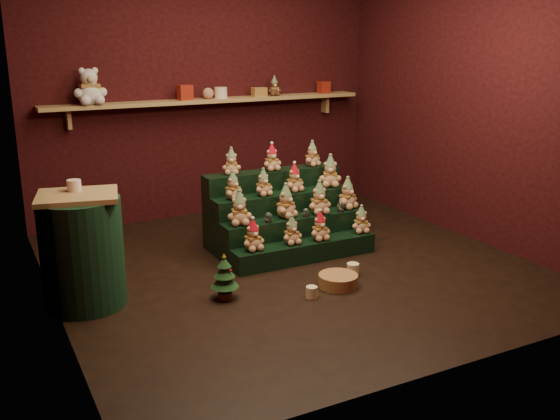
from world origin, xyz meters
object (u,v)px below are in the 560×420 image
riser_tier_front (305,251)px  snow_globe_b (306,212)px  snow_globe_c (340,207)px  mug_right (353,269)px  mini_christmas_tree (225,277)px  mug_left (312,292)px  side_table (82,251)px  wicker_basket (338,280)px  white_bear (89,81)px  snow_globe_a (269,217)px  brown_bear (274,86)px

riser_tier_front → snow_globe_b: snow_globe_b is taller
snow_globe_c → mug_right: (-0.29, -0.67, -0.36)m
mini_christmas_tree → mug_left: bearing=-26.0°
riser_tier_front → side_table: 1.99m
snow_globe_c → mug_left: (-0.84, -0.92, -0.36)m
snow_globe_c → mug_left: 1.30m
wicker_basket → mini_christmas_tree: bearing=167.7°
snow_globe_c → side_table: size_ratio=0.11×
mug_left → wicker_basket: wicker_basket is taller
snow_globe_c → side_table: bearing=-174.5°
mug_right → white_bear: size_ratio=0.23×
riser_tier_front → wicker_basket: riser_tier_front is taller
riser_tier_front → snow_globe_b: bearing=58.4°
riser_tier_front → mini_christmas_tree: bearing=-155.0°
mug_left → wicker_basket: (0.31, 0.10, 0.01)m
snow_globe_b → white_bear: bearing=134.6°
wicker_basket → white_bear: size_ratio=0.71×
mug_left → riser_tier_front: bearing=64.1°
snow_globe_a → wicker_basket: 0.92m
side_table → mini_christmas_tree: side_table is taller
snow_globe_a → side_table: 1.69m
white_bear → mug_left: bearing=-67.2°
wicker_basket → snow_globe_a: bearing=105.7°
white_bear → wicker_basket: bearing=-60.6°
snow_globe_c → brown_bear: bearing=86.3°
snow_globe_c → mini_christmas_tree: snow_globe_c is taller
snow_globe_a → mini_christmas_tree: (-0.69, -0.62, -0.23)m
snow_globe_c → white_bear: size_ratio=0.21×
snow_globe_a → mug_right: bearing=-54.7°
snow_globe_c → riser_tier_front: bearing=-161.5°
side_table → white_bear: white_bear is taller
riser_tier_front → snow_globe_a: bearing=151.0°
side_table → mini_christmas_tree: bearing=-8.7°
snow_globe_a → mini_christmas_tree: bearing=-138.2°
snow_globe_b → side_table: (-2.06, -0.23, 0.03)m
riser_tier_front → mug_right: riser_tier_front is taller
riser_tier_front → snow_globe_c: size_ratio=14.63×
snow_globe_a → brown_bear: bearing=61.4°
mini_christmas_tree → mug_right: 1.17m
mug_left → brown_bear: size_ratio=0.43×
snow_globe_a → side_table: (-1.67, -0.23, 0.03)m
white_bear → brown_bear: (2.05, 0.00, -0.12)m
side_table → mug_left: (1.60, -0.68, -0.39)m
mug_right → riser_tier_front: bearing=110.0°
mug_right → mini_christmas_tree: bearing=177.4°
riser_tier_front → side_table: size_ratio=1.60×
side_table → mug_right: 2.22m
riser_tier_front → snow_globe_c: snow_globe_c is taller
mini_christmas_tree → side_table: bearing=158.7°
snow_globe_c → white_bear: 2.76m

